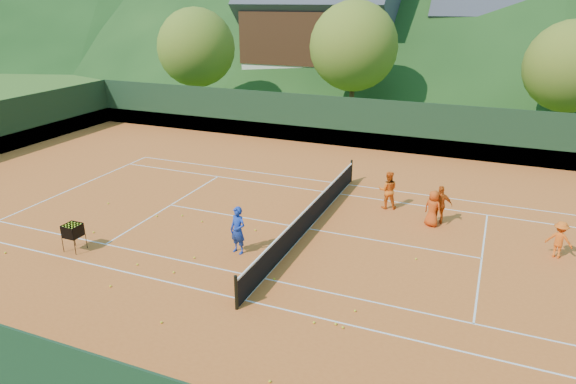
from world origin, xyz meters
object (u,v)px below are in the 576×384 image
at_px(student_d, 559,240).
at_px(ball_hopper, 73,231).
at_px(student_b, 440,205).
at_px(chalet_mid, 506,40).
at_px(coach, 238,230).
at_px(student_c, 433,208).
at_px(tennis_net, 309,217).
at_px(student_a, 388,190).
at_px(chalet_left, 321,30).

bearing_deg(student_d, ball_hopper, 33.09).
xyz_separation_m(student_b, student_d, (4.16, -1.37, -0.12)).
height_order(student_d, chalet_mid, chalet_mid).
distance_m(coach, student_c, 7.77).
xyz_separation_m(tennis_net, ball_hopper, (-7.07, -4.89, 0.25)).
xyz_separation_m(student_a, student_b, (2.26, -0.79, -0.03)).
xyz_separation_m(student_a, student_c, (2.02, -1.14, -0.09)).
bearing_deg(chalet_left, student_b, -62.01).
xyz_separation_m(student_c, student_d, (4.40, -1.02, -0.07)).
bearing_deg(coach, student_c, 54.14).
bearing_deg(tennis_net, student_a, 54.28).
bearing_deg(chalet_left, student_a, -65.16).
distance_m(student_c, student_d, 4.52).
xyz_separation_m(student_d, ball_hopper, (-15.85, -6.00, 0.08)).
bearing_deg(ball_hopper, chalet_mid, 71.42).
bearing_deg(ball_hopper, student_c, 31.54).
height_order(ball_hopper, chalet_left, chalet_left).
xyz_separation_m(ball_hopper, chalet_left, (-2.93, 34.88, 4.88)).
relative_size(student_a, student_b, 1.04).
bearing_deg(chalet_mid, coach, -101.66).
relative_size(coach, student_b, 1.09).
relative_size(student_b, tennis_net, 0.13).
bearing_deg(coach, student_a, 71.49).
bearing_deg(chalet_left, student_d, -56.96).
bearing_deg(student_d, tennis_net, 19.61).
distance_m(student_d, chalet_mid, 33.28).
distance_m(student_c, chalet_mid, 32.18).
bearing_deg(student_b, student_c, 44.54).
xyz_separation_m(student_b, student_c, (-0.24, -0.35, -0.05)).
bearing_deg(tennis_net, student_c, 26.07).
height_order(student_c, tennis_net, student_c).
xyz_separation_m(coach, tennis_net, (1.60, 2.81, -0.36)).
bearing_deg(student_c, chalet_mid, -69.16).
height_order(coach, student_d, coach).
distance_m(tennis_net, ball_hopper, 8.60).
height_order(student_d, tennis_net, student_d).
bearing_deg(ball_hopper, student_a, 40.90).
distance_m(coach, tennis_net, 3.26).
bearing_deg(chalet_left, tennis_net, -71.57).
bearing_deg(student_d, coach, 33.10).
bearing_deg(student_b, student_a, -30.69).
xyz_separation_m(student_a, student_d, (6.42, -2.17, -0.16)).
height_order(coach, chalet_left, chalet_left).
bearing_deg(chalet_mid, chalet_left, -165.96).
bearing_deg(ball_hopper, student_d, 20.75).
bearing_deg(chalet_mid, student_d, -85.17).
height_order(coach, student_b, coach).
relative_size(student_c, tennis_net, 0.12).
distance_m(coach, chalet_left, 34.21).
xyz_separation_m(student_d, chalet_mid, (-2.78, 32.88, 4.30)).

